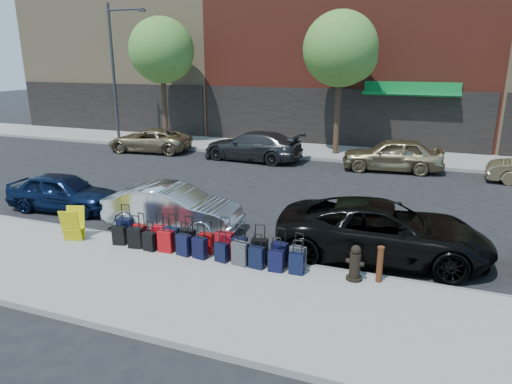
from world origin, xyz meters
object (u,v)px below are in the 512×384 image
at_px(bollard, 380,264).
at_px(car_far_2, 392,155).
at_px(suitcase_front_5, 207,243).
at_px(car_far_1, 253,146).
at_px(car_far_0, 150,140).
at_px(fire_hydrant, 355,264).
at_px(car_near_0, 63,192).
at_px(tree_center, 343,51).
at_px(car_near_2, 383,231).
at_px(display_rack, 73,224).
at_px(car_near_1, 173,208).
at_px(tree_left, 164,52).
at_px(streetlight, 116,65).

relative_size(bollard, car_far_2, 0.19).
height_order(suitcase_front_5, car_far_1, car_far_1).
bearing_deg(car_far_1, car_far_0, -86.65).
bearing_deg(fire_hydrant, car_far_0, 153.41).
bearing_deg(car_near_0, fire_hydrant, -105.72).
xyz_separation_m(tree_center, bollard, (3.72, -14.32, -4.82)).
height_order(car_near_2, car_far_0, car_near_2).
height_order(fire_hydrant, car_far_1, car_far_1).
xyz_separation_m(display_rack, car_near_1, (2.00, 2.03, 0.08)).
bearing_deg(car_far_2, bollard, -3.27).
relative_size(tree_left, car_far_0, 1.56).
xyz_separation_m(streetlight, car_far_0, (3.28, -1.84, -4.01)).
bearing_deg(tree_left, tree_center, 0.00).
height_order(car_far_0, car_far_2, car_far_2).
height_order(bollard, car_far_0, car_far_0).
height_order(streetlight, car_far_1, streetlight).
distance_m(bollard, display_rack, 8.30).
height_order(car_near_2, car_far_2, car_far_2).
bearing_deg(car_far_2, tree_center, -136.20).
bearing_deg(bollard, car_near_1, 165.98).
bearing_deg(fire_hydrant, streetlight, 155.55).
relative_size(car_near_0, car_near_1, 0.92).
distance_m(tree_center, streetlight, 13.48).
xyz_separation_m(streetlight, display_rack, (8.88, -14.08, -4.06)).
bearing_deg(fire_hydrant, bollard, 24.37).
xyz_separation_m(car_near_1, car_far_2, (5.54, 10.30, 0.08)).
bearing_deg(car_far_2, streetlight, -102.91).
bearing_deg(car_far_0, streetlight, -125.63).
relative_size(display_rack, car_far_0, 0.20).
bearing_deg(car_far_2, car_near_0, -51.92).
distance_m(bollard, car_near_1, 6.48).
bearing_deg(car_far_0, car_far_1, 83.21).
bearing_deg(car_near_2, car_near_1, 85.50).
distance_m(bollard, car_near_2, 1.73).
bearing_deg(tree_left, car_far_1, -21.47).
height_order(car_near_0, car_far_2, car_far_2).
bearing_deg(car_far_1, car_far_2, 94.96).
bearing_deg(car_near_0, car_far_2, -50.07).
xyz_separation_m(streetlight, car_near_1, (10.88, -12.05, -3.97)).
distance_m(tree_center, bollard, 15.56).
bearing_deg(tree_left, display_rack, -68.10).
bearing_deg(car_near_2, suitcase_front_5, 105.42).
bearing_deg(streetlight, car_near_0, -61.53).
distance_m(car_near_1, car_near_2, 6.16).
relative_size(tree_center, car_far_2, 1.61).
distance_m(streetlight, display_rack, 17.13).
xyz_separation_m(fire_hydrant, car_far_1, (-7.11, 11.82, 0.21)).
bearing_deg(fire_hydrant, tree_center, 117.52).
xyz_separation_m(tree_center, car_far_2, (2.98, -2.45, -4.64)).
height_order(tree_center, bollard, tree_center).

